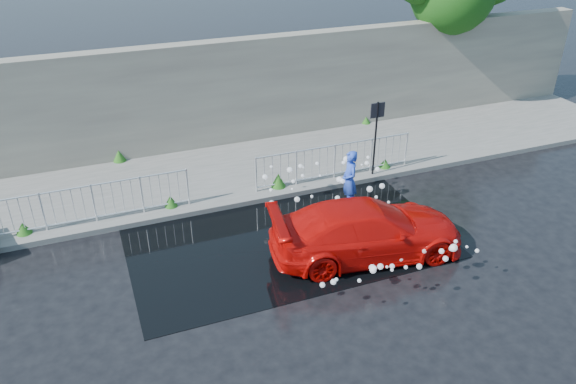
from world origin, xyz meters
The scene contains 12 objects.
ground centered at (0.00, 0.00, 0.00)m, with size 90.00×90.00×0.00m, color black.
pavement centered at (0.00, 5.00, 0.07)m, with size 30.00×4.00×0.15m, color #5B5B57.
curb centered at (0.00, 3.00, 0.08)m, with size 30.00×0.25×0.16m, color #5B5B57.
retaining_wall centered at (0.00, 7.20, 1.90)m, with size 30.00×0.60×3.50m, color #686158.
puddle centered at (0.50, 1.00, 0.01)m, with size 8.00×5.00×0.01m, color black.
sign_post centered at (4.20, 3.10, 1.72)m, with size 0.45×0.06×2.50m.
railing_left centered at (-4.00, 3.35, 0.74)m, with size 5.05×0.05×1.10m.
railing_right centered at (3.00, 3.35, 0.74)m, with size 5.05×0.05×1.10m.
weeds centered at (-0.34, 4.47, 0.33)m, with size 12.17×3.93×0.43m.
water_spray centered at (2.18, 0.41, 0.75)m, with size 3.63×5.60×0.93m.
red_car centered at (2.10, -0.40, 0.69)m, with size 1.93×4.75×1.38m, color red.
person centered at (2.71, 1.80, 0.86)m, with size 0.63×0.41×1.72m, color blue.
Camera 1 is at (-3.84, -10.39, 8.11)m, focal length 35.00 mm.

